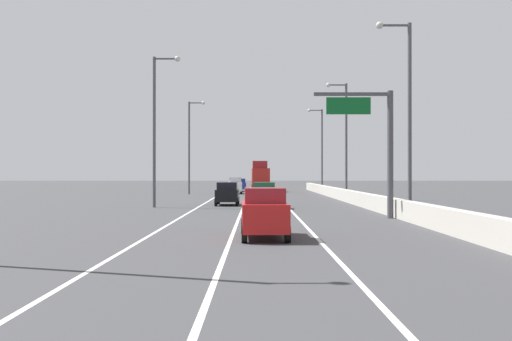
{
  "coord_description": "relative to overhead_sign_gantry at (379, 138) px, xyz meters",
  "views": [
    {
      "loc": [
        -0.99,
        -3.76,
        2.64
      ],
      "look_at": [
        -1.06,
        48.38,
        2.87
      ],
      "focal_mm": 44.84,
      "sensor_mm": 36.0,
      "label": 1
    }
  ],
  "objects": [
    {
      "name": "box_truck",
      "position": [
        -6.56,
        53.36,
        -2.69
      ],
      "size": [
        2.64,
        9.0,
        4.43
      ],
      "color": "#A51E19",
      "rests_on": "ground_plane"
    },
    {
      "name": "lamp_post_left_mid",
      "position": [
        -14.82,
        11.92,
        1.92
      ],
      "size": [
        2.14,
        0.44,
        11.74
      ],
      "color": "#4C4C51",
      "rests_on": "ground_plane"
    },
    {
      "name": "lamp_post_right_third",
      "position": [
        1.69,
        26.6,
        1.92
      ],
      "size": [
        2.14,
        0.44,
        11.74
      ],
      "color": "#4C4C51",
      "rests_on": "ground_plane"
    },
    {
      "name": "lane_stripe_right",
      "position": [
        -4.67,
        21.27,
        -4.73
      ],
      "size": [
        0.16,
        130.0,
        0.0
      ],
      "primitive_type": "cube",
      "color": "silver",
      "rests_on": "ground_plane"
    },
    {
      "name": "lane_stripe_left",
      "position": [
        -11.67,
        21.27,
        -4.73
      ],
      "size": [
        0.16,
        130.0,
        0.0
      ],
      "primitive_type": "cube",
      "color": "silver",
      "rests_on": "ground_plane"
    },
    {
      "name": "car_white_4",
      "position": [
        -9.85,
        45.14,
        -3.67
      ],
      "size": [
        1.93,
        4.65,
        2.13
      ],
      "color": "white",
      "rests_on": "ground_plane"
    },
    {
      "name": "lamp_post_left_far",
      "position": [
        -15.37,
        42.94,
        1.92
      ],
      "size": [
        2.14,
        0.44,
        11.74
      ],
      "color": "#4C4C51",
      "rests_on": "ground_plane"
    },
    {
      "name": "car_green_2",
      "position": [
        -6.53,
        10.69,
        -3.74
      ],
      "size": [
        1.98,
        4.76,
        1.97
      ],
      "color": "#196033",
      "rests_on": "ground_plane"
    },
    {
      "name": "overhead_sign_gantry",
      "position": [
        0.0,
        0.0,
        0.0
      ],
      "size": [
        4.68,
        0.36,
        7.5
      ],
      "color": "#47474C",
      "rests_on": "ground_plane"
    },
    {
      "name": "lamp_post_right_fourth",
      "position": [
        1.93,
        52.44,
        1.92
      ],
      "size": [
        2.14,
        0.44,
        11.74
      ],
      "color": "#4C4C51",
      "rests_on": "ground_plane"
    },
    {
      "name": "car_red_0",
      "position": [
        -6.82,
        -11.53,
        -3.7
      ],
      "size": [
        1.97,
        4.64,
        2.06
      ],
      "color": "red",
      "rests_on": "ground_plane"
    },
    {
      "name": "ground_plane",
      "position": [
        -6.17,
        30.27,
        -4.73
      ],
      "size": [
        320.0,
        320.0,
        0.0
      ],
      "primitive_type": "plane",
      "color": "#38383A"
    },
    {
      "name": "jersey_barrier_right",
      "position": [
        1.34,
        6.27,
        -4.18
      ],
      "size": [
        0.6,
        120.0,
        1.1
      ],
      "primitive_type": "cube",
      "color": "#B2ADA3",
      "rests_on": "ground_plane"
    },
    {
      "name": "lane_stripe_center",
      "position": [
        -8.17,
        21.27,
        -4.73
      ],
      "size": [
        0.16,
        130.0,
        0.0
      ],
      "primitive_type": "cube",
      "color": "silver",
      "rests_on": "ground_plane"
    },
    {
      "name": "lamp_post_right_second",
      "position": [
        1.84,
        0.76,
        1.92
      ],
      "size": [
        2.14,
        0.44,
        11.74
      ],
      "color": "#4C4C51",
      "rests_on": "ground_plane"
    },
    {
      "name": "car_blue_3",
      "position": [
        -9.54,
        55.82,
        -3.79
      ],
      "size": [
        2.0,
        4.71,
        1.88
      ],
      "color": "#1E389E",
      "rests_on": "ground_plane"
    },
    {
      "name": "car_black_1",
      "position": [
        -9.53,
        15.33,
        -3.78
      ],
      "size": [
        1.9,
        4.41,
        1.9
      ],
      "color": "black",
      "rests_on": "ground_plane"
    }
  ]
}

